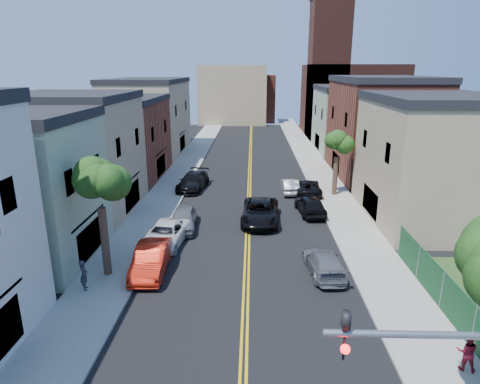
# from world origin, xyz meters

# --- Properties ---
(sidewalk_left) EXTENTS (3.20, 100.00, 0.15)m
(sidewalk_left) POSITION_xyz_m (-7.90, 40.00, 0.07)
(sidewalk_left) COLOR gray
(sidewalk_left) RESTS_ON ground
(sidewalk_right) EXTENTS (3.20, 100.00, 0.15)m
(sidewalk_right) POSITION_xyz_m (7.90, 40.00, 0.07)
(sidewalk_right) COLOR gray
(sidewalk_right) RESTS_ON ground
(curb_left) EXTENTS (0.30, 100.00, 0.15)m
(curb_left) POSITION_xyz_m (-6.15, 40.00, 0.07)
(curb_left) COLOR gray
(curb_left) RESTS_ON ground
(curb_right) EXTENTS (0.30, 100.00, 0.15)m
(curb_right) POSITION_xyz_m (6.15, 40.00, 0.07)
(curb_right) COLOR gray
(curb_right) RESTS_ON ground
(bldg_left_palegrn) EXTENTS (9.00, 8.00, 8.50)m
(bldg_left_palegrn) POSITION_xyz_m (-14.00, 16.00, 4.25)
(bldg_left_palegrn) COLOR gray
(bldg_left_palegrn) RESTS_ON ground
(bldg_left_tan_near) EXTENTS (9.00, 10.00, 9.00)m
(bldg_left_tan_near) POSITION_xyz_m (-14.00, 25.00, 4.50)
(bldg_left_tan_near) COLOR #998466
(bldg_left_tan_near) RESTS_ON ground
(bldg_left_brick) EXTENTS (9.00, 12.00, 8.00)m
(bldg_left_brick) POSITION_xyz_m (-14.00, 36.00, 4.00)
(bldg_left_brick) COLOR brown
(bldg_left_brick) RESTS_ON ground
(bldg_left_tan_far) EXTENTS (9.00, 16.00, 9.50)m
(bldg_left_tan_far) POSITION_xyz_m (-14.00, 50.00, 4.75)
(bldg_left_tan_far) COLOR #998466
(bldg_left_tan_far) RESTS_ON ground
(bldg_right_tan) EXTENTS (9.00, 12.00, 9.00)m
(bldg_right_tan) POSITION_xyz_m (14.00, 24.00, 4.50)
(bldg_right_tan) COLOR #998466
(bldg_right_tan) RESTS_ON ground
(bldg_right_brick) EXTENTS (9.00, 14.00, 10.00)m
(bldg_right_brick) POSITION_xyz_m (14.00, 38.00, 5.00)
(bldg_right_brick) COLOR brown
(bldg_right_brick) RESTS_ON ground
(bldg_right_palegrn) EXTENTS (9.00, 12.00, 8.50)m
(bldg_right_palegrn) POSITION_xyz_m (14.00, 52.00, 4.25)
(bldg_right_palegrn) COLOR gray
(bldg_right_palegrn) RESTS_ON ground
(church) EXTENTS (16.20, 14.20, 22.60)m
(church) POSITION_xyz_m (16.33, 67.07, 7.24)
(church) COLOR #4C2319
(church) RESTS_ON ground
(backdrop_left) EXTENTS (14.00, 8.00, 12.00)m
(backdrop_left) POSITION_xyz_m (-4.00, 82.00, 6.00)
(backdrop_left) COLOR #998466
(backdrop_left) RESTS_ON ground
(backdrop_center) EXTENTS (10.00, 8.00, 10.00)m
(backdrop_center) POSITION_xyz_m (0.00, 86.00, 5.00)
(backdrop_center) COLOR brown
(backdrop_center) RESTS_ON ground
(fence_right) EXTENTS (0.04, 15.00, 1.90)m
(fence_right) POSITION_xyz_m (9.50, 9.50, 1.10)
(fence_right) COLOR #143F1E
(fence_right) RESTS_ON sidewalk_right
(tree_left_mid) EXTENTS (5.20, 5.20, 9.29)m
(tree_left_mid) POSITION_xyz_m (-7.88, 14.01, 6.58)
(tree_left_mid) COLOR #38291C
(tree_left_mid) RESTS_ON sidewalk_left
(tree_right_far) EXTENTS (4.40, 4.40, 8.03)m
(tree_right_far) POSITION_xyz_m (7.92, 30.01, 5.76)
(tree_right_far) COLOR #38291C
(tree_right_far) RESTS_ON sidewalk_right
(red_sedan) EXTENTS (1.91, 5.02, 1.63)m
(red_sedan) POSITION_xyz_m (-5.50, 14.53, 0.82)
(red_sedan) COLOR red
(red_sedan) RESTS_ON ground
(white_pickup) EXTENTS (3.08, 5.51, 1.46)m
(white_pickup) POSITION_xyz_m (-5.50, 18.42, 0.73)
(white_pickup) COLOR silver
(white_pickup) RESTS_ON ground
(grey_car_left) EXTENTS (2.15, 4.71, 1.57)m
(grey_car_left) POSITION_xyz_m (-4.74, 21.30, 0.78)
(grey_car_left) COLOR slate
(grey_car_left) RESTS_ON ground
(black_car_left) EXTENTS (3.01, 5.82, 1.62)m
(black_car_left) POSITION_xyz_m (-5.50, 31.76, 0.81)
(black_car_left) COLOR black
(black_car_left) RESTS_ON ground
(grey_car_right) EXTENTS (2.20, 4.69, 1.32)m
(grey_car_right) POSITION_xyz_m (4.46, 14.68, 0.66)
(grey_car_right) COLOR slate
(grey_car_right) RESTS_ON ground
(black_car_right) EXTENTS (2.38, 4.80, 1.57)m
(black_car_right) POSITION_xyz_m (5.01, 24.84, 0.79)
(black_car_right) COLOR black
(black_car_right) RESTS_ON ground
(silver_car_right) EXTENTS (1.58, 4.19, 1.37)m
(silver_car_right) POSITION_xyz_m (3.86, 30.87, 0.68)
(silver_car_right) COLOR #95989C
(silver_car_right) RESTS_ON ground
(dark_car_right_far) EXTENTS (2.49, 5.06, 1.38)m
(dark_car_right_far) POSITION_xyz_m (5.50, 30.37, 0.69)
(dark_car_right_far) COLOR black
(dark_car_right_far) RESTS_ON ground
(black_suv_lane) EXTENTS (3.03, 6.07, 1.65)m
(black_suv_lane) POSITION_xyz_m (0.92, 22.92, 0.83)
(black_suv_lane) COLOR black
(black_suv_lane) RESTS_ON ground
(pedestrian_left) EXTENTS (0.60, 0.71, 1.67)m
(pedestrian_left) POSITION_xyz_m (-8.51, 12.23, 0.98)
(pedestrian_left) COLOR #292A31
(pedestrian_left) RESTS_ON sidewalk_left
(pedestrian_right) EXTENTS (0.92, 0.81, 1.59)m
(pedestrian_right) POSITION_xyz_m (8.60, 6.68, 0.94)
(pedestrian_right) COLOR maroon
(pedestrian_right) RESTS_ON sidewalk_right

